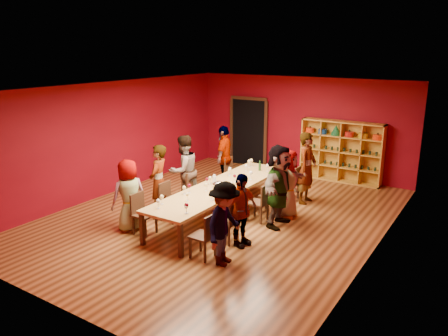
{
  "coord_description": "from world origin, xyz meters",
  "views": [
    {
      "loc": [
        5.27,
        -8.07,
        3.86
      ],
      "look_at": [
        -0.02,
        0.13,
        1.15
      ],
      "focal_mm": 35.0,
      "sensor_mm": 36.0,
      "label": 1
    }
  ],
  "objects_px": {
    "person_right_1": "(241,210)",
    "person_left_4": "(224,157)",
    "chair_person_right_2": "(261,201)",
    "person_right_2": "(279,186)",
    "chair_person_left_0": "(142,211)",
    "wine_bottle": "(260,167)",
    "person_right_4": "(307,168)",
    "spittoon_bowl": "(218,184)",
    "chair_person_right_1": "(230,219)",
    "chair_person_left_1": "(169,199)",
    "chair_person_right_0": "(206,234)",
    "person_left_0": "(129,195)",
    "shelving_unit": "(342,148)",
    "person_right_3": "(288,184)",
    "chair_person_left_2": "(195,188)",
    "chair_person_right_3": "(273,194)",
    "person_left_2": "(184,170)",
    "person_right_0": "(224,224)",
    "chair_person_right_4": "(293,181)",
    "tasting_table": "(222,188)",
    "chair_person_left_4": "(232,172)",
    "person_left_1": "(158,182)"
  },
  "relations": [
    {
      "from": "shelving_unit",
      "to": "chair_person_left_2",
      "type": "relative_size",
      "value": 2.7
    },
    {
      "from": "tasting_table",
      "to": "person_left_0",
      "type": "bearing_deg",
      "value": -125.99
    },
    {
      "from": "shelving_unit",
      "to": "person_right_3",
      "type": "xyz_separation_m",
      "value": [
        -0.11,
        -3.49,
        -0.18
      ]
    },
    {
      "from": "chair_person_right_0",
      "to": "chair_person_right_3",
      "type": "relative_size",
      "value": 1.0
    },
    {
      "from": "chair_person_right_1",
      "to": "wine_bottle",
      "type": "distance_m",
      "value": 2.88
    },
    {
      "from": "chair_person_left_0",
      "to": "chair_person_right_3",
      "type": "bearing_deg",
      "value": 54.51
    },
    {
      "from": "person_right_3",
      "to": "chair_person_left_2",
      "type": "bearing_deg",
      "value": 100.49
    },
    {
      "from": "person_left_0",
      "to": "chair_person_right_3",
      "type": "bearing_deg",
      "value": 159.53
    },
    {
      "from": "tasting_table",
      "to": "chair_person_left_0",
      "type": "height_order",
      "value": "chair_person_left_0"
    },
    {
      "from": "chair_person_left_2",
      "to": "person_right_3",
      "type": "relative_size",
      "value": 0.55
    },
    {
      "from": "person_right_0",
      "to": "chair_person_right_1",
      "type": "bearing_deg",
      "value": 20.06
    },
    {
      "from": "person_right_2",
      "to": "chair_person_right_3",
      "type": "relative_size",
      "value": 2.08
    },
    {
      "from": "shelving_unit",
      "to": "person_right_3",
      "type": "height_order",
      "value": "shelving_unit"
    },
    {
      "from": "chair_person_left_4",
      "to": "person_right_4",
      "type": "height_order",
      "value": "person_right_4"
    },
    {
      "from": "person_right_4",
      "to": "spittoon_bowl",
      "type": "height_order",
      "value": "person_right_4"
    },
    {
      "from": "shelving_unit",
      "to": "person_right_2",
      "type": "xyz_separation_m",
      "value": [
        -0.05,
        -4.08,
        -0.06
      ]
    },
    {
      "from": "person_right_3",
      "to": "chair_person_right_3",
      "type": "bearing_deg",
      "value": 84.0
    },
    {
      "from": "person_right_1",
      "to": "person_left_4",
      "type": "bearing_deg",
      "value": 49.66
    },
    {
      "from": "tasting_table",
      "to": "chair_person_left_0",
      "type": "xyz_separation_m",
      "value": [
        -0.91,
        -1.73,
        -0.2
      ]
    },
    {
      "from": "person_left_2",
      "to": "chair_person_left_4",
      "type": "height_order",
      "value": "person_left_2"
    },
    {
      "from": "chair_person_left_4",
      "to": "chair_person_right_0",
      "type": "bearing_deg",
      "value": -64.62
    },
    {
      "from": "chair_person_left_0",
      "to": "person_right_1",
      "type": "bearing_deg",
      "value": 16.81
    },
    {
      "from": "person_left_0",
      "to": "chair_person_right_1",
      "type": "xyz_separation_m",
      "value": [
        2.17,
        0.63,
        -0.29
      ]
    },
    {
      "from": "chair_person_left_1",
      "to": "person_right_4",
      "type": "relative_size",
      "value": 0.49
    },
    {
      "from": "person_left_4",
      "to": "chair_person_right_2",
      "type": "distance_m",
      "value": 2.69
    },
    {
      "from": "person_left_4",
      "to": "chair_person_right_3",
      "type": "relative_size",
      "value": 2.0
    },
    {
      "from": "chair_person_left_0",
      "to": "wine_bottle",
      "type": "bearing_deg",
      "value": 73.09
    },
    {
      "from": "chair_person_left_4",
      "to": "person_left_2",
      "type": "bearing_deg",
      "value": -101.16
    },
    {
      "from": "spittoon_bowl",
      "to": "wine_bottle",
      "type": "bearing_deg",
      "value": 85.03
    },
    {
      "from": "person_left_0",
      "to": "person_right_3",
      "type": "height_order",
      "value": "person_right_3"
    },
    {
      "from": "person_left_4",
      "to": "chair_person_right_1",
      "type": "distance_m",
      "value": 3.67
    },
    {
      "from": "chair_person_left_0",
      "to": "chair_person_right_4",
      "type": "height_order",
      "value": "same"
    },
    {
      "from": "person_left_2",
      "to": "chair_person_right_1",
      "type": "xyz_separation_m",
      "value": [
        2.16,
        -1.28,
        -0.4
      ]
    },
    {
      "from": "person_left_0",
      "to": "person_left_4",
      "type": "bearing_deg",
      "value": -161.64
    },
    {
      "from": "person_right_1",
      "to": "person_right_4",
      "type": "height_order",
      "value": "person_right_4"
    },
    {
      "from": "person_right_2",
      "to": "chair_person_left_2",
      "type": "bearing_deg",
      "value": 90.66
    },
    {
      "from": "chair_person_right_2",
      "to": "person_right_2",
      "type": "xyz_separation_m",
      "value": [
        0.44,
        0.0,
        0.43
      ]
    },
    {
      "from": "chair_person_right_1",
      "to": "chair_person_right_2",
      "type": "relative_size",
      "value": 1.0
    },
    {
      "from": "shelving_unit",
      "to": "person_right_0",
      "type": "distance_m",
      "value": 6.25
    },
    {
      "from": "chair_person_left_0",
      "to": "chair_person_left_2",
      "type": "distance_m",
      "value": 1.9
    },
    {
      "from": "person_left_1",
      "to": "person_left_4",
      "type": "relative_size",
      "value": 0.98
    },
    {
      "from": "shelving_unit",
      "to": "person_right_0",
      "type": "bearing_deg",
      "value": -90.71
    },
    {
      "from": "chair_person_left_0",
      "to": "chair_person_left_4",
      "type": "bearing_deg",
      "value": 90.0
    },
    {
      "from": "tasting_table",
      "to": "chair_person_right_2",
      "type": "height_order",
      "value": "chair_person_right_2"
    },
    {
      "from": "person_left_2",
      "to": "person_right_0",
      "type": "height_order",
      "value": "person_left_2"
    },
    {
      "from": "person_right_0",
      "to": "chair_person_right_3",
      "type": "height_order",
      "value": "person_right_0"
    },
    {
      "from": "spittoon_bowl",
      "to": "chair_person_left_2",
      "type": "bearing_deg",
      "value": 163.13
    },
    {
      "from": "person_right_1",
      "to": "person_right_4",
      "type": "relative_size",
      "value": 0.82
    },
    {
      "from": "chair_person_left_0",
      "to": "person_right_0",
      "type": "distance_m",
      "value": 2.26
    },
    {
      "from": "chair_person_right_0",
      "to": "chair_person_right_1",
      "type": "height_order",
      "value": "same"
    }
  ]
}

